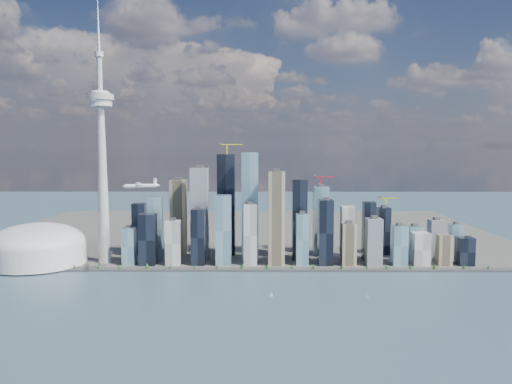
{
  "coord_description": "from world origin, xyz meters",
  "views": [
    {
      "loc": [
        31.73,
        -745.61,
        253.73
      ],
      "look_at": [
        26.77,
        260.0,
        160.13
      ],
      "focal_mm": 35.0,
      "sensor_mm": 36.0,
      "label": 1
    }
  ],
  "objects_px": {
    "needle_tower": "(102,154)",
    "sailboat_west": "(271,295)",
    "sailboat_east": "(367,296)",
    "dome_stadium": "(38,246)",
    "airplane": "(141,185)"
  },
  "relations": [
    {
      "from": "needle_tower",
      "to": "sailboat_west",
      "type": "xyz_separation_m",
      "value": [
        353.61,
        -233.76,
        -232.65
      ]
    },
    {
      "from": "dome_stadium",
      "to": "sailboat_west",
      "type": "bearing_deg",
      "value": -24.39
    },
    {
      "from": "airplane",
      "to": "sailboat_east",
      "type": "distance_m",
      "value": 451.0
    },
    {
      "from": "sailboat_west",
      "to": "sailboat_east",
      "type": "height_order",
      "value": "sailboat_east"
    },
    {
      "from": "dome_stadium",
      "to": "airplane",
      "type": "height_order",
      "value": "airplane"
    },
    {
      "from": "dome_stadium",
      "to": "needle_tower",
      "type": "bearing_deg",
      "value": 4.09
    },
    {
      "from": "dome_stadium",
      "to": "airplane",
      "type": "xyz_separation_m",
      "value": [
        253.25,
        -123.19,
        140.9
      ]
    },
    {
      "from": "sailboat_west",
      "to": "sailboat_east",
      "type": "distance_m",
      "value": 160.2
    },
    {
      "from": "needle_tower",
      "to": "airplane",
      "type": "height_order",
      "value": "needle_tower"
    },
    {
      "from": "needle_tower",
      "to": "dome_stadium",
      "type": "distance_m",
      "value": 241.4
    },
    {
      "from": "airplane",
      "to": "sailboat_east",
      "type": "bearing_deg",
      "value": -31.82
    },
    {
      "from": "dome_stadium",
      "to": "sailboat_east",
      "type": "distance_m",
      "value": 694.38
    },
    {
      "from": "needle_tower",
      "to": "dome_stadium",
      "type": "relative_size",
      "value": 2.75
    },
    {
      "from": "needle_tower",
      "to": "sailboat_west",
      "type": "relative_size",
      "value": 55.38
    },
    {
      "from": "needle_tower",
      "to": "airplane",
      "type": "distance_m",
      "value": 183.42
    }
  ]
}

